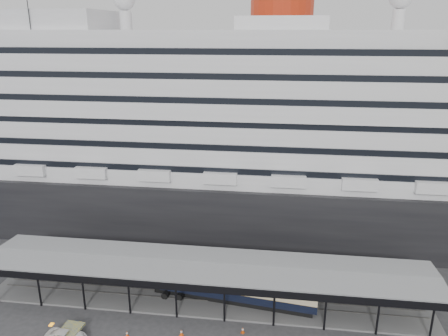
{
  "coord_description": "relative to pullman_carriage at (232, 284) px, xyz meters",
  "views": [
    {
      "loc": [
        8.64,
        -42.39,
        32.96
      ],
      "look_at": [
        1.89,
        8.0,
        16.76
      ],
      "focal_mm": 35.0,
      "sensor_mm": 36.0,
      "label": 1
    }
  ],
  "objects": [
    {
      "name": "ground",
      "position": [
        -3.33,
        -5.0,
        -2.55
      ],
      "size": [
        200.0,
        200.0,
        0.0
      ],
      "primitive_type": "plane",
      "color": "#323235",
      "rests_on": "ground"
    },
    {
      "name": "cruise_ship",
      "position": [
        -3.28,
        27.0,
        15.8
      ],
      "size": [
        130.0,
        30.0,
        43.9
      ],
      "color": "black",
      "rests_on": "ground"
    },
    {
      "name": "platform_canopy",
      "position": [
        -3.33,
        -0.0,
        -0.18
      ],
      "size": [
        56.0,
        9.18,
        5.3
      ],
      "color": "slate",
      "rests_on": "ground"
    },
    {
      "name": "pullman_carriage",
      "position": [
        0.0,
        0.0,
        0.0
      ],
      "size": [
        21.44,
        5.61,
        20.88
      ],
      "rotation": [
        0.0,
        0.0,
        -0.14
      ],
      "color": "black",
      "rests_on": "ground"
    },
    {
      "name": "traffic_cone_left",
      "position": [
        -10.93,
        -8.24,
        -2.19
      ],
      "size": [
        0.44,
        0.44,
        0.72
      ],
      "rotation": [
        0.0,
        0.0,
        -0.23
      ],
      "color": "#E6470C",
      "rests_on": "ground"
    },
    {
      "name": "traffic_cone_mid",
      "position": [
        -4.92,
        -7.23,
        -2.15
      ],
      "size": [
        0.54,
        0.54,
        0.79
      ],
      "rotation": [
        0.0,
        0.0,
        -0.43
      ],
      "color": "#F7560D",
      "rests_on": "ground"
    },
    {
      "name": "traffic_cone_right",
      "position": [
        1.9,
        -5.88,
        -2.17
      ],
      "size": [
        0.51,
        0.51,
        0.76
      ],
      "rotation": [
        0.0,
        0.0,
        -0.39
      ],
      "color": "#D1450B",
      "rests_on": "ground"
    }
  ]
}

